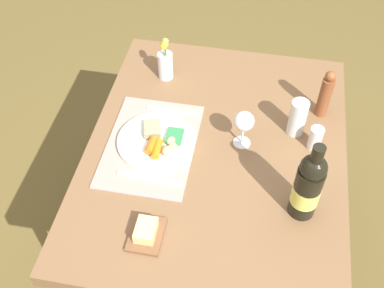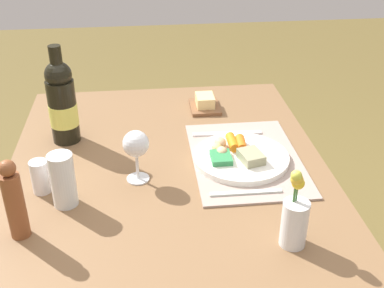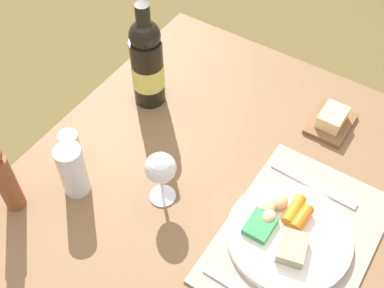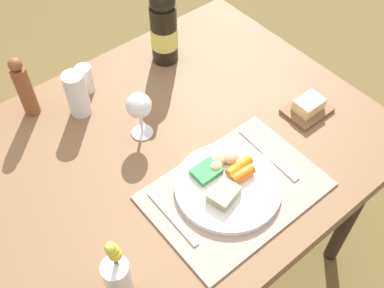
{
  "view_description": "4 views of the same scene",
  "coord_description": "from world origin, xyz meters",
  "px_view_note": "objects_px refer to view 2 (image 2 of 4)",
  "views": [
    {
      "loc": [
        1.07,
        0.11,
        2.0
      ],
      "look_at": [
        0.05,
        -0.08,
        0.81
      ],
      "focal_mm": 44.73,
      "sensor_mm": 36.0,
      "label": 1
    },
    {
      "loc": [
        -1.16,
        0.06,
        1.48
      ],
      "look_at": [
        -0.04,
        -0.06,
        0.84
      ],
      "focal_mm": 45.96,
      "sensor_mm": 36.0,
      "label": 2
    },
    {
      "loc": [
        -0.55,
        -0.32,
        1.7
      ],
      "look_at": [
        0.06,
        0.07,
        0.83
      ],
      "focal_mm": 46.36,
      "sensor_mm": 36.0,
      "label": 3
    },
    {
      "loc": [
        -0.47,
        -0.65,
        1.72
      ],
      "look_at": [
        -0.01,
        -0.08,
        0.82
      ],
      "focal_mm": 42.86,
      "sensor_mm": 36.0,
      "label": 4
    }
  ],
  "objects_px": {
    "salt_shaker": "(40,177)",
    "wine_bottle": "(62,103)",
    "fork": "(246,192)",
    "dining_table": "(169,188)",
    "wine_glass": "(136,145)",
    "water_tumbler": "(63,183)",
    "flower_vase": "(295,218)",
    "knife": "(227,133)",
    "butter_dish": "(205,103)",
    "dinner_plate": "(239,156)",
    "pepper_mill": "(14,201)"
  },
  "relations": [
    {
      "from": "water_tumbler",
      "to": "butter_dish",
      "type": "xyz_separation_m",
      "value": [
        0.51,
        -0.42,
        -0.04
      ]
    },
    {
      "from": "fork",
      "to": "knife",
      "type": "relative_size",
      "value": 0.87
    },
    {
      "from": "water_tumbler",
      "to": "butter_dish",
      "type": "distance_m",
      "value": 0.66
    },
    {
      "from": "dining_table",
      "to": "flower_vase",
      "type": "bearing_deg",
      "value": -143.65
    },
    {
      "from": "dinner_plate",
      "to": "wine_bottle",
      "type": "bearing_deg",
      "value": 69.92
    },
    {
      "from": "butter_dish",
      "to": "knife",
      "type": "bearing_deg",
      "value": -168.24
    },
    {
      "from": "dining_table",
      "to": "dinner_plate",
      "type": "bearing_deg",
      "value": -86.59
    },
    {
      "from": "flower_vase",
      "to": "butter_dish",
      "type": "height_order",
      "value": "flower_vase"
    },
    {
      "from": "wine_bottle",
      "to": "flower_vase",
      "type": "xyz_separation_m",
      "value": [
        -0.54,
        -0.55,
        -0.06
      ]
    },
    {
      "from": "dinner_plate",
      "to": "salt_shaker",
      "type": "distance_m",
      "value": 0.54
    },
    {
      "from": "salt_shaker",
      "to": "wine_bottle",
      "type": "distance_m",
      "value": 0.29
    },
    {
      "from": "fork",
      "to": "wine_bottle",
      "type": "distance_m",
      "value": 0.61
    },
    {
      "from": "knife",
      "to": "butter_dish",
      "type": "relative_size",
      "value": 1.66
    },
    {
      "from": "pepper_mill",
      "to": "butter_dish",
      "type": "bearing_deg",
      "value": -39.37
    },
    {
      "from": "fork",
      "to": "wine_glass",
      "type": "bearing_deg",
      "value": 69.56
    },
    {
      "from": "wine_glass",
      "to": "pepper_mill",
      "type": "bearing_deg",
      "value": 126.47
    },
    {
      "from": "pepper_mill",
      "to": "flower_vase",
      "type": "bearing_deg",
      "value": -99.08
    },
    {
      "from": "water_tumbler",
      "to": "wine_bottle",
      "type": "relative_size",
      "value": 0.47
    },
    {
      "from": "dining_table",
      "to": "wine_bottle",
      "type": "distance_m",
      "value": 0.41
    },
    {
      "from": "fork",
      "to": "salt_shaker",
      "type": "bearing_deg",
      "value": 82.2
    },
    {
      "from": "pepper_mill",
      "to": "dining_table",
      "type": "bearing_deg",
      "value": -55.03
    },
    {
      "from": "knife",
      "to": "dinner_plate",
      "type": "bearing_deg",
      "value": -175.27
    },
    {
      "from": "salt_shaker",
      "to": "water_tumbler",
      "type": "height_order",
      "value": "water_tumbler"
    },
    {
      "from": "wine_bottle",
      "to": "dining_table",
      "type": "bearing_deg",
      "value": -123.31
    },
    {
      "from": "dinner_plate",
      "to": "fork",
      "type": "xyz_separation_m",
      "value": [
        -0.16,
        0.02,
        -0.01
      ]
    },
    {
      "from": "dinner_plate",
      "to": "salt_shaker",
      "type": "relative_size",
      "value": 3.04
    },
    {
      "from": "dining_table",
      "to": "fork",
      "type": "relative_size",
      "value": 6.01
    },
    {
      "from": "water_tumbler",
      "to": "flower_vase",
      "type": "bearing_deg",
      "value": -111.73
    },
    {
      "from": "knife",
      "to": "wine_glass",
      "type": "height_order",
      "value": "wine_glass"
    },
    {
      "from": "dining_table",
      "to": "pepper_mill",
      "type": "relative_size",
      "value": 5.67
    },
    {
      "from": "knife",
      "to": "flower_vase",
      "type": "height_order",
      "value": "flower_vase"
    },
    {
      "from": "salt_shaker",
      "to": "dining_table",
      "type": "bearing_deg",
      "value": -76.98
    },
    {
      "from": "butter_dish",
      "to": "dinner_plate",
      "type": "bearing_deg",
      "value": -172.04
    },
    {
      "from": "knife",
      "to": "pepper_mill",
      "type": "distance_m",
      "value": 0.69
    },
    {
      "from": "flower_vase",
      "to": "pepper_mill",
      "type": "bearing_deg",
      "value": 80.92
    },
    {
      "from": "dining_table",
      "to": "water_tumbler",
      "type": "relative_size",
      "value": 7.97
    },
    {
      "from": "knife",
      "to": "pepper_mill",
      "type": "relative_size",
      "value": 1.09
    },
    {
      "from": "flower_vase",
      "to": "butter_dish",
      "type": "xyz_separation_m",
      "value": [
        0.71,
        0.1,
        -0.05
      ]
    },
    {
      "from": "dinner_plate",
      "to": "water_tumbler",
      "type": "xyz_separation_m",
      "value": [
        -0.15,
        0.47,
        0.04
      ]
    },
    {
      "from": "fork",
      "to": "butter_dish",
      "type": "xyz_separation_m",
      "value": [
        0.52,
        0.03,
        0.01
      ]
    },
    {
      "from": "dining_table",
      "to": "knife",
      "type": "bearing_deg",
      "value": -49.71
    },
    {
      "from": "water_tumbler",
      "to": "pepper_mill",
      "type": "distance_m",
      "value": 0.15
    },
    {
      "from": "dining_table",
      "to": "wine_glass",
      "type": "bearing_deg",
      "value": 119.8
    },
    {
      "from": "salt_shaker",
      "to": "butter_dish",
      "type": "bearing_deg",
      "value": -47.29
    },
    {
      "from": "fork",
      "to": "pepper_mill",
      "type": "height_order",
      "value": "pepper_mill"
    },
    {
      "from": "fork",
      "to": "water_tumbler",
      "type": "distance_m",
      "value": 0.46
    },
    {
      "from": "dining_table",
      "to": "pepper_mill",
      "type": "distance_m",
      "value": 0.46
    },
    {
      "from": "wine_bottle",
      "to": "water_tumbler",
      "type": "bearing_deg",
      "value": -174.28
    },
    {
      "from": "flower_vase",
      "to": "wine_glass",
      "type": "bearing_deg",
      "value": 48.74
    },
    {
      "from": "salt_shaker",
      "to": "wine_bottle",
      "type": "bearing_deg",
      "value": -7.04
    }
  ]
}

